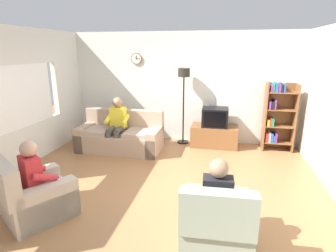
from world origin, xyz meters
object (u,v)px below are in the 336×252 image
Objects in this scene: bookshelf at (277,116)px; floor_lamp at (184,85)px; tv_stand at (214,136)px; couch at (121,137)px; armchair_near_window at (35,198)px; person_on_couch at (117,122)px; tv at (215,117)px; armchair_near_bookshelf at (216,225)px; person_in_left_armchair at (39,175)px; person_in_right_armchair at (217,197)px.

floor_lamp is (-2.17, 0.03, 0.64)m from bookshelf.
floor_lamp reaches higher than tv_stand.
couch is 2.76m from armchair_near_window.
person_on_couch is at bearing -146.87° from floor_lamp.
tv is 0.65× the size of armchair_near_bookshelf.
tv is at bearing -90.00° from tv_stand.
person_in_left_armchair is at bearing -92.31° from person_on_couch.
floor_lamp is at bearing 33.13° from person_on_couch.
armchair_near_bookshelf is at bearing -51.15° from couch.
armchair_near_window is at bearing 177.64° from armchair_near_bookshelf.
person_in_left_armchair is at bearing 177.95° from person_in_right_armchair.
tv is at bearing 19.81° from person_on_couch.
person_on_couch is (-0.03, -0.11, 0.39)m from couch.
bookshelf is at bearing 13.81° from person_on_couch.
couch is 2.70m from person_in_left_armchair.
couch is 3.64m from bookshelf.
person_in_right_armchair reaches higher than couch.
armchair_near_window is at bearing -113.39° from floor_lamp.
person_in_left_armchair is (-2.26, -3.35, -0.13)m from tv.
person_on_couch is at bearing -105.00° from couch.
floor_lamp is (-0.78, 0.10, 1.19)m from tv_stand.
floor_lamp is at bearing 104.61° from armchair_near_bookshelf.
tv is at bearing 92.81° from person_in_right_armchair.
armchair_near_window is (-1.53, -3.55, -1.16)m from floor_lamp.
armchair_near_window is (-2.31, -3.42, -0.44)m from tv.
bookshelf is (1.39, 0.07, 0.56)m from tv_stand.
person_on_couch is at bearing 86.68° from armchair_near_window.
tv is 0.51× the size of armchair_near_window.
person_in_left_armchair is at bearing -92.85° from couch.
person_on_couch reaches higher than person_in_left_armchair.
tv is 3.44m from person_in_right_armchair.
armchair_near_bookshelf is at bearing -87.21° from person_in_right_armchair.
tv_stand is at bearing -177.08° from bookshelf.
person_in_right_armchair is (2.30, -2.77, 0.29)m from couch.
armchair_near_window is 2.49m from armchair_near_bookshelf.
tv reaches higher than armchair_near_window.
floor_lamp is at bearing 179.26° from bookshelf.
tv_stand is 4.08m from person_in_left_armchair.
person_in_left_armchair reaches higher than couch.
bookshelf is at bearing 43.53° from armchair_near_window.
tv is at bearing 17.41° from couch.
floor_lamp is 1.65× the size of person_in_left_armchair.
person_on_couch is at bearing -160.19° from tv.
person_on_couch is (-2.16, -0.80, 0.44)m from tv_stand.
armchair_near_window is at bearing -123.86° from person_in_left_armchair.
person_on_couch is 3.53m from person_in_right_armchair.
tv reaches higher than couch.
tv_stand is (2.13, 0.69, -0.06)m from couch.
tv_stand is at bearing 56.15° from armchair_near_window.
person_in_right_armchair is at bearing 92.79° from armchair_near_bookshelf.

